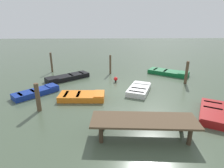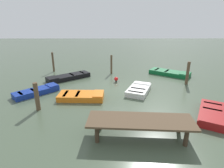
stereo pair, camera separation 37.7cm
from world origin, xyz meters
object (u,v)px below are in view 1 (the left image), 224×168
rowboat_red (212,112)px  marker_buoy (116,79)px  mooring_piling_near_right (38,97)px  mooring_piling_far_left (110,64)px  rowboat_orange (82,96)px  mooring_piling_near_left (51,62)px  rowboat_black (67,77)px  rowboat_green (168,72)px  dock_segment (144,121)px  rowboat_blue (37,92)px  rowboat_white (139,89)px  mooring_piling_center (187,73)px

rowboat_red → marker_buoy: marker_buoy is taller
mooring_piling_near_right → mooring_piling_far_left: bearing=-119.8°
rowboat_orange → mooring_piling_near_left: (4.10, -7.24, 0.83)m
rowboat_black → rowboat_green: bearing=150.0°
rowboat_black → rowboat_orange: bearing=75.7°
dock_segment → rowboat_blue: (7.09, -5.46, -0.61)m
rowboat_orange → marker_buoy: bearing=57.0°
rowboat_white → mooring_piling_near_left: size_ratio=1.45×
rowboat_red → rowboat_white: (3.72, -3.89, 0.00)m
rowboat_blue → marker_buoy: (-6.14, -2.77, 0.07)m
rowboat_green → mooring_piling_near_left: mooring_piling_near_left is taller
mooring_piling_near_left → mooring_piling_far_left: (-6.25, 0.81, -0.07)m
rowboat_red → rowboat_black: same height
mooring_piling_near_left → rowboat_white: bearing=144.4°
mooring_piling_center → rowboat_orange: bearing=19.5°
rowboat_blue → mooring_piling_near_right: mooring_piling_near_right is taller
rowboat_white → rowboat_blue: bearing=114.7°
rowboat_green → marker_buoy: marker_buoy is taller
mooring_piling_near_right → mooring_piling_center: size_ratio=0.90×
mooring_piling_near_left → rowboat_red: bearing=140.7°
rowboat_red → mooring_piling_far_left: (5.86, -9.08, 0.76)m
dock_segment → rowboat_white: dock_segment is taller
rowboat_red → rowboat_white: 5.38m
mooring_piling_center → marker_buoy: bearing=-5.5°
mooring_piling_near_right → mooring_piling_center: mooring_piling_center is taller
mooring_piling_near_left → mooring_piling_center: bearing=162.1°
rowboat_red → rowboat_orange: same height
rowboat_orange → rowboat_red: bearing=-16.3°
rowboat_black → mooring_piling_near_left: bearing=-88.1°
rowboat_white → rowboat_orange: 4.47m
rowboat_black → mooring_piling_center: mooring_piling_center is taller
rowboat_orange → mooring_piling_far_left: mooring_piling_far_left is taller
dock_segment → mooring_piling_far_left: size_ratio=2.64×
mooring_piling_center → mooring_piling_far_left: size_ratio=1.03×
dock_segment → mooring_piling_near_right: bearing=-21.5°
rowboat_black → mooring_piling_near_right: bearing=47.9°
mooring_piling_near_right → mooring_piling_far_left: mooring_piling_far_left is taller
rowboat_blue → rowboat_black: same height
dock_segment → marker_buoy: bearing=-79.5°
rowboat_red → rowboat_orange: (8.01, -2.66, 0.00)m
rowboat_white → mooring_piling_near_right: (6.78, 2.91, 0.69)m
rowboat_white → rowboat_green: bearing=-17.0°
rowboat_blue → mooring_piling_near_left: size_ratio=1.50×
rowboat_green → rowboat_orange: (8.13, 5.89, 0.00)m
mooring_piling_center → rowboat_green: bearing=-77.5°
rowboat_green → marker_buoy: 5.97m
marker_buoy → dock_segment: bearing=96.5°
rowboat_green → rowboat_black: size_ratio=1.02×
dock_segment → marker_buoy: dock_segment is taller
mooring_piling_far_left → rowboat_white: bearing=112.4°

